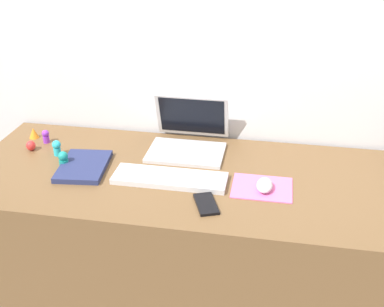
# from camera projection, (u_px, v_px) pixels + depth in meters

# --- Properties ---
(back_wall) EXTENTS (2.97, 0.05, 1.36)m
(back_wall) POSITION_uv_depth(u_px,v_px,m) (216.00, 146.00, 2.13)
(back_wall) COLOR silver
(back_wall) RESTS_ON ground_plane
(desk) EXTENTS (1.77, 0.68, 0.74)m
(desk) POSITION_uv_depth(u_px,v_px,m) (201.00, 256.00, 1.94)
(desk) COLOR brown
(desk) RESTS_ON ground_plane
(laptop) EXTENTS (0.30, 0.28, 0.21)m
(laptop) POSITION_uv_depth(u_px,v_px,m) (189.00, 136.00, 1.96)
(laptop) COLOR silver
(laptop) RESTS_ON desk
(keyboard) EXTENTS (0.41, 0.13, 0.02)m
(keyboard) POSITION_uv_depth(u_px,v_px,m) (170.00, 178.00, 1.74)
(keyboard) COLOR silver
(keyboard) RESTS_ON desk
(mousepad) EXTENTS (0.21, 0.17, 0.00)m
(mousepad) POSITION_uv_depth(u_px,v_px,m) (262.00, 188.00, 1.70)
(mousepad) COLOR pink
(mousepad) RESTS_ON desk
(mouse) EXTENTS (0.06, 0.10, 0.03)m
(mouse) POSITION_uv_depth(u_px,v_px,m) (265.00, 185.00, 1.68)
(mouse) COLOR silver
(mouse) RESTS_ON mousepad
(cell_phone) EXTENTS (0.11, 0.14, 0.01)m
(cell_phone) POSITION_uv_depth(u_px,v_px,m) (206.00, 204.00, 1.60)
(cell_phone) COLOR black
(cell_phone) RESTS_ON desk
(notebook_pad) EXTENTS (0.20, 0.26, 0.02)m
(notebook_pad) POSITION_uv_depth(u_px,v_px,m) (84.00, 166.00, 1.82)
(notebook_pad) COLOR navy
(notebook_pad) RESTS_ON desk
(toy_figurine_cyan) EXTENTS (0.03, 0.03, 0.06)m
(toy_figurine_cyan) POSITION_uv_depth(u_px,v_px,m) (57.00, 147.00, 1.91)
(toy_figurine_cyan) COLOR #28B7CC
(toy_figurine_cyan) RESTS_ON desk
(toy_figurine_orange) EXTENTS (0.04, 0.04, 0.05)m
(toy_figurine_orange) POSITION_uv_depth(u_px,v_px,m) (34.00, 133.00, 2.06)
(toy_figurine_orange) COLOR orange
(toy_figurine_orange) RESTS_ON desk
(toy_figurine_red) EXTENTS (0.04, 0.04, 0.04)m
(toy_figurine_red) POSITION_uv_depth(u_px,v_px,m) (31.00, 146.00, 1.95)
(toy_figurine_red) COLOR red
(toy_figurine_red) RESTS_ON desk
(toy_figurine_teal) EXTENTS (0.04, 0.04, 0.06)m
(toy_figurine_teal) POSITION_uv_depth(u_px,v_px,m) (63.00, 159.00, 1.83)
(toy_figurine_teal) COLOR teal
(toy_figurine_teal) RESTS_ON desk
(toy_figurine_purple) EXTENTS (0.03, 0.03, 0.06)m
(toy_figurine_purple) POSITION_uv_depth(u_px,v_px,m) (46.00, 136.00, 2.01)
(toy_figurine_purple) COLOR purple
(toy_figurine_purple) RESTS_ON desk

